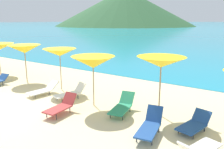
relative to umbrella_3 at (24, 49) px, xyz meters
The scene contains 13 objects.
ground_plane 7.43m from the umbrella_3, 64.73° to the left, with size 50.00×100.00×0.30m, color beige.
headland_hill 130.83m from the umbrella_3, 119.10° to the left, with size 82.79×82.79×21.60m, color #2D5B33.
umbrella_3 is the anchor object (origin of this frame).
umbrella_4 3.04m from the umbrella_3, ahead, with size 1.75×1.75×2.19m.
umbrella_5 6.05m from the umbrella_3, ahead, with size 1.94×1.94×2.17m.
umbrella_6 8.72m from the umbrella_3, ahead, with size 1.86×1.86×2.30m.
lounge_chair_2 11.18m from the umbrella_3, 12.50° to the right, with size 0.91×1.55×0.65m.
lounge_chair_3 9.46m from the umbrella_3, 11.84° to the right, with size 0.84×1.67×0.76m.
lounge_chair_5 4.90m from the umbrella_3, 10.56° to the right, with size 0.91×1.60×0.67m.
lounge_chair_7 3.61m from the umbrella_3, 21.49° to the right, with size 0.75×1.64×0.58m.
lounge_chair_8 10.41m from the umbrella_3, ahead, with size 0.88×1.48×0.59m.
lounge_chair_9 7.68m from the umbrella_3, ahead, with size 0.92×1.75×0.68m.
lounge_chair_10 6.19m from the umbrella_3, 23.12° to the right, with size 0.67×1.47×0.71m.
Camera 1 is at (8.99, -4.71, 3.62)m, focal length 37.10 mm.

